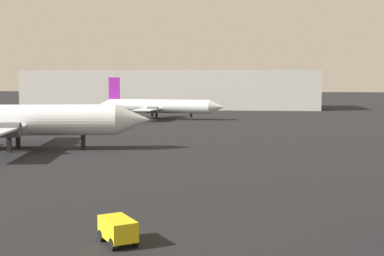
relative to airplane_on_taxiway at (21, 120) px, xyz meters
The scene contains 4 objects.
airplane_on_taxiway is the anchor object (origin of this frame).
airplane_distant 47.48m from the airplane_on_taxiway, 80.47° to the left, with size 26.50×16.96×8.35m.
baggage_cart 38.88m from the airplane_on_taxiway, 59.32° to the right, with size 2.44×2.71×1.30m.
terminal_building 88.12m from the airplane_on_taxiway, 87.11° to the left, with size 78.32×21.25×10.16m, color #B7B7B2.
Camera 1 is at (2.18, -13.52, 8.37)m, focal length 50.58 mm.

